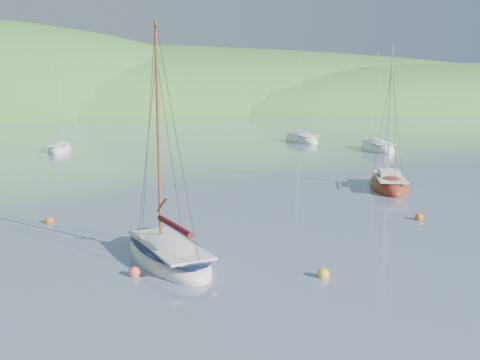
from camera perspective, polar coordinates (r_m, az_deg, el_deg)
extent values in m
plane|color=slate|center=(18.86, 1.46, -11.42)|extent=(700.00, 700.00, 0.00)
ellipsoid|color=#2E6F2A|center=(187.07, -13.75, 7.10)|extent=(440.00, 110.00, 44.00)
ellipsoid|color=#2E6F2A|center=(200.93, 13.15, 7.26)|extent=(240.00, 100.00, 34.00)
ellipsoid|color=white|center=(21.87, -7.68, -8.21)|extent=(3.85, 6.94, 1.61)
cube|color=silver|center=(21.59, -7.59, -6.85)|extent=(2.92, 5.39, 0.10)
cylinder|color=brown|center=(21.66, -8.72, 4.85)|extent=(0.12, 0.12, 8.75)
ellipsoid|color=#0F1436|center=(21.74, -7.71, -7.01)|extent=(3.79, 6.86, 0.28)
cylinder|color=#58111E|center=(20.76, -7.00, -4.89)|extent=(0.96, 3.12, 0.24)
ellipsoid|color=maroon|center=(38.97, 15.55, -0.63)|extent=(5.07, 7.55, 1.97)
cube|color=silver|center=(38.72, 15.62, 0.35)|extent=(3.88, 5.86, 0.10)
cylinder|color=silver|center=(39.29, 15.71, 6.98)|extent=(0.12, 0.12, 8.95)
cube|color=silver|center=(38.69, 15.64, 0.70)|extent=(2.02, 2.37, 0.42)
cylinder|color=silver|center=(37.89, 15.82, 1.54)|extent=(1.43, 3.20, 0.09)
ellipsoid|color=white|center=(64.29, -18.67, 3.06)|extent=(2.82, 7.35, 1.98)
cube|color=silver|center=(64.08, -18.71, 3.67)|extent=(2.11, 5.73, 0.10)
cylinder|color=silver|center=(64.84, -18.83, 7.55)|extent=(0.12, 0.12, 8.71)
ellipsoid|color=white|center=(73.07, 6.54, 4.23)|extent=(3.13, 8.86, 2.41)
cube|color=silver|center=(72.84, 6.60, 4.87)|extent=(2.34, 6.91, 0.10)
cylinder|color=silver|center=(73.77, 6.32, 9.04)|extent=(0.12, 0.12, 10.63)
ellipsoid|color=white|center=(63.98, 14.41, 3.25)|extent=(4.77, 8.99, 2.33)
cube|color=silver|center=(63.74, 14.49, 3.97)|extent=(3.62, 6.99, 0.10)
cylinder|color=silver|center=(64.63, 14.36, 8.56)|extent=(0.12, 0.12, 10.25)
sphere|color=yellow|center=(20.05, 8.86, -9.88)|extent=(0.45, 0.45, 0.45)
sphere|color=#EB5147|center=(20.34, -11.21, -9.66)|extent=(0.43, 0.43, 0.43)
sphere|color=orange|center=(29.90, 18.56, -3.81)|extent=(0.45, 0.45, 0.45)
sphere|color=orange|center=(29.36, -19.68, -4.11)|extent=(0.41, 0.41, 0.41)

